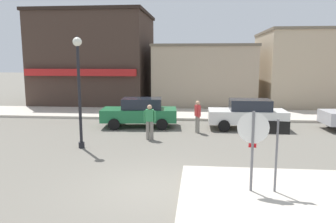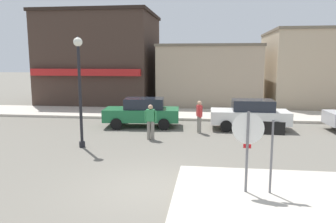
{
  "view_description": "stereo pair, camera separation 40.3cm",
  "coord_description": "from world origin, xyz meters",
  "px_view_note": "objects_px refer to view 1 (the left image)",
  "views": [
    {
      "loc": [
        1.18,
        -8.74,
        3.61
      ],
      "look_at": [
        -0.1,
        4.5,
        1.5
      ],
      "focal_mm": 35.0,
      "sensor_mm": 36.0,
      "label": 1
    },
    {
      "loc": [
        1.58,
        -8.7,
        3.61
      ],
      "look_at": [
        -0.1,
        4.5,
        1.5
      ],
      "focal_mm": 35.0,
      "sensor_mm": 36.0,
      "label": 2
    }
  ],
  "objects_px": {
    "lamp_post": "(79,76)",
    "one_way_sign": "(277,148)",
    "parked_car_second": "(248,114)",
    "pedestrian_crossing_far": "(198,116)",
    "parked_car_nearest": "(140,112)",
    "stop_sign": "(253,141)",
    "pedestrian_crossing_near": "(150,121)"
  },
  "relations": [
    {
      "from": "lamp_post",
      "to": "one_way_sign",
      "type": "bearing_deg",
      "value": -31.93
    },
    {
      "from": "parked_car_second",
      "to": "pedestrian_crossing_far",
      "type": "height_order",
      "value": "pedestrian_crossing_far"
    },
    {
      "from": "parked_car_nearest",
      "to": "pedestrian_crossing_far",
      "type": "bearing_deg",
      "value": -20.94
    },
    {
      "from": "lamp_post",
      "to": "pedestrian_crossing_far",
      "type": "height_order",
      "value": "lamp_post"
    },
    {
      "from": "parked_car_second",
      "to": "lamp_post",
      "type": "bearing_deg",
      "value": -148.49
    },
    {
      "from": "lamp_post",
      "to": "parked_car_second",
      "type": "distance_m",
      "value": 8.91
    },
    {
      "from": "stop_sign",
      "to": "parked_car_nearest",
      "type": "relative_size",
      "value": 0.56
    },
    {
      "from": "pedestrian_crossing_near",
      "to": "one_way_sign",
      "type": "bearing_deg",
      "value": -54.43
    },
    {
      "from": "stop_sign",
      "to": "parked_car_second",
      "type": "bearing_deg",
      "value": 82.62
    },
    {
      "from": "one_way_sign",
      "to": "pedestrian_crossing_near",
      "type": "xyz_separation_m",
      "value": [
        -4.25,
        5.94,
        -0.46
      ]
    },
    {
      "from": "lamp_post",
      "to": "parked_car_nearest",
      "type": "distance_m",
      "value": 5.24
    },
    {
      "from": "lamp_post",
      "to": "pedestrian_crossing_far",
      "type": "bearing_deg",
      "value": 34.71
    },
    {
      "from": "stop_sign",
      "to": "one_way_sign",
      "type": "relative_size",
      "value": 1.1
    },
    {
      "from": "pedestrian_crossing_far",
      "to": "one_way_sign",
      "type": "bearing_deg",
      "value": -74.51
    },
    {
      "from": "one_way_sign",
      "to": "pedestrian_crossing_near",
      "type": "bearing_deg",
      "value": 125.57
    },
    {
      "from": "pedestrian_crossing_near",
      "to": "pedestrian_crossing_far",
      "type": "distance_m",
      "value": 2.7
    },
    {
      "from": "stop_sign",
      "to": "one_way_sign",
      "type": "distance_m",
      "value": 0.65
    },
    {
      "from": "parked_car_second",
      "to": "pedestrian_crossing_far",
      "type": "xyz_separation_m",
      "value": [
        -2.61,
        -1.22,
        0.06
      ]
    },
    {
      "from": "parked_car_second",
      "to": "pedestrian_crossing_near",
      "type": "bearing_deg",
      "value": -149.17
    },
    {
      "from": "stop_sign",
      "to": "parked_car_nearest",
      "type": "xyz_separation_m",
      "value": [
        -4.59,
        8.76,
        -0.71
      ]
    },
    {
      "from": "lamp_post",
      "to": "pedestrian_crossing_near",
      "type": "xyz_separation_m",
      "value": [
        2.6,
        1.67,
        -2.09
      ]
    },
    {
      "from": "stop_sign",
      "to": "parked_car_second",
      "type": "xyz_separation_m",
      "value": [
        1.14,
        8.79,
        -0.71
      ]
    },
    {
      "from": "parked_car_second",
      "to": "pedestrian_crossing_far",
      "type": "relative_size",
      "value": 2.49
    },
    {
      "from": "parked_car_nearest",
      "to": "pedestrian_crossing_far",
      "type": "xyz_separation_m",
      "value": [
        3.11,
        -1.19,
        0.06
      ]
    },
    {
      "from": "parked_car_nearest",
      "to": "stop_sign",
      "type": "bearing_deg",
      "value": -62.35
    },
    {
      "from": "one_way_sign",
      "to": "parked_car_nearest",
      "type": "xyz_separation_m",
      "value": [
        -5.21,
        8.76,
        -0.52
      ]
    },
    {
      "from": "stop_sign",
      "to": "pedestrian_crossing_near",
      "type": "distance_m",
      "value": 6.99
    },
    {
      "from": "one_way_sign",
      "to": "parked_car_nearest",
      "type": "height_order",
      "value": "one_way_sign"
    },
    {
      "from": "pedestrian_crossing_near",
      "to": "lamp_post",
      "type": "bearing_deg",
      "value": -147.28
    },
    {
      "from": "lamp_post",
      "to": "pedestrian_crossing_far",
      "type": "relative_size",
      "value": 2.82
    },
    {
      "from": "lamp_post",
      "to": "parked_car_nearest",
      "type": "relative_size",
      "value": 1.1
    },
    {
      "from": "parked_car_second",
      "to": "pedestrian_crossing_near",
      "type": "height_order",
      "value": "pedestrian_crossing_near"
    }
  ]
}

